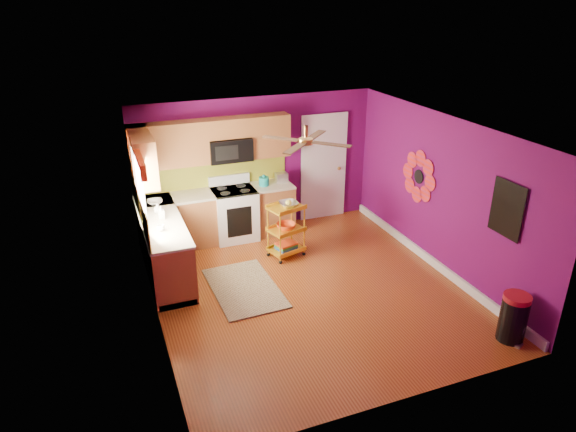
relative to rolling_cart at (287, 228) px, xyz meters
name	(u,v)px	position (x,y,z in m)	size (l,w,h in m)	color
ground	(309,289)	(-0.08, -1.15, -0.53)	(5.00, 5.00, 0.00)	maroon
room_envelope	(312,190)	(-0.05, -1.15, 1.11)	(4.54, 5.04, 2.52)	#620B56
lower_cabinets	(195,230)	(-1.42, 0.66, -0.09)	(2.81, 2.31, 0.94)	brown
electric_range	(234,213)	(-0.63, 1.02, -0.04)	(0.76, 0.66, 1.13)	white
upper_cabinetry	(191,147)	(-1.32, 1.02, 1.27)	(2.80, 2.30, 1.26)	brown
left_window	(139,178)	(-2.29, -0.10, 1.21)	(0.08, 1.35, 1.08)	white
panel_door	(323,168)	(1.27, 1.31, 0.50)	(0.95, 0.11, 2.15)	white
right_wall_art	(455,190)	(2.15, -1.49, 0.92)	(0.04, 2.74, 1.04)	black
ceiling_fan	(306,141)	(-0.08, -0.95, 1.76)	(1.01, 1.01, 0.26)	#BF8C3F
shag_rug	(244,288)	(-0.99, -0.77, -0.51)	(0.95, 1.55, 0.02)	#312010
rolling_cart	(287,228)	(0.00, 0.00, 0.00)	(0.66, 0.55, 1.03)	gold
trash_can	(513,318)	(1.90, -3.22, -0.20)	(0.46, 0.46, 0.66)	black
teal_kettle	(264,181)	(-0.04, 1.04, 0.50)	(0.18, 0.18, 0.21)	teal
toaster	(281,178)	(0.31, 1.08, 0.50)	(0.22, 0.15, 0.18)	beige
soap_bottle_a	(161,212)	(-2.01, 0.20, 0.52)	(0.09, 0.10, 0.21)	#EA3F72
soap_bottle_b	(158,208)	(-2.03, 0.43, 0.50)	(0.14, 0.14, 0.17)	white
counter_dish	(155,202)	(-2.02, 0.86, 0.44)	(0.26, 0.26, 0.06)	white
counter_cup	(161,228)	(-2.08, -0.25, 0.46)	(0.11, 0.11, 0.09)	white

